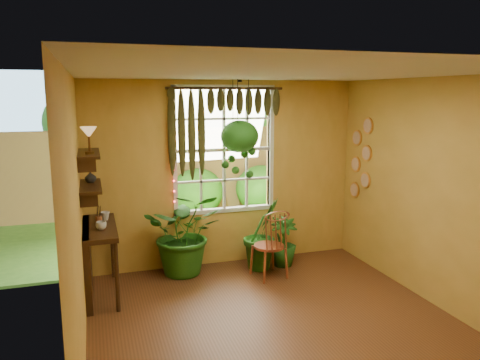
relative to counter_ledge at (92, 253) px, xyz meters
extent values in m
plane|color=#5D311A|center=(1.91, -1.60, -0.55)|extent=(4.50, 4.50, 0.00)
plane|color=silver|center=(1.91, -1.60, 2.15)|extent=(4.50, 4.50, 0.00)
plane|color=gold|center=(1.91, 0.65, 0.80)|extent=(4.00, 0.00, 4.00)
plane|color=gold|center=(-0.09, -1.60, 0.80)|extent=(0.00, 4.50, 4.50)
plane|color=gold|center=(3.91, -1.60, 0.80)|extent=(0.00, 4.50, 4.50)
cube|color=silver|center=(1.91, 0.68, 1.15)|extent=(1.52, 0.10, 1.86)
cube|color=white|center=(1.91, 0.71, 1.15)|extent=(1.38, 0.01, 1.78)
cylinder|color=#311E0D|center=(1.91, 0.57, 2.03)|extent=(1.70, 0.04, 0.04)
cube|color=#311E0D|center=(0.11, 0.00, 0.32)|extent=(0.40, 1.20, 0.06)
cube|color=#311E0D|center=(-0.05, 0.00, -0.10)|extent=(0.08, 1.18, 0.90)
cylinder|color=#311E0D|center=(0.27, -0.55, -0.12)|extent=(0.05, 0.05, 0.86)
cylinder|color=#311E0D|center=(0.27, 0.55, -0.12)|extent=(0.05, 0.05, 0.86)
cube|color=#311E0D|center=(0.03, 0.00, 0.85)|extent=(0.25, 0.90, 0.04)
cube|color=#311E0D|center=(0.03, 0.00, 1.25)|extent=(0.25, 0.90, 0.04)
cube|color=#2E5C1A|center=(1.91, 5.65, -0.57)|extent=(14.00, 10.00, 0.04)
cube|color=olive|center=(1.91, 3.85, 0.35)|extent=(12.00, 0.10, 1.80)
plane|color=#90C7F1|center=(1.91, 7.45, 1.00)|extent=(12.00, 0.00, 12.00)
cylinder|color=maroon|center=(2.33, -0.09, -0.11)|extent=(0.49, 0.49, 0.04)
torus|color=maroon|center=(2.36, -0.27, 0.36)|extent=(0.40, 0.11, 0.40)
imported|color=#164913|center=(1.25, 0.37, 0.05)|extent=(1.26, 1.15, 1.20)
imported|color=#164913|center=(2.35, 0.24, -0.03)|extent=(0.71, 0.65, 1.04)
imported|color=#164913|center=(2.68, 0.26, -0.19)|extent=(0.44, 0.44, 0.73)
ellipsoid|color=black|center=(2.07, 0.44, 1.28)|extent=(0.32, 0.32, 0.19)
ellipsoid|color=#164913|center=(2.07, 0.44, 1.36)|extent=(0.54, 0.54, 0.46)
imported|color=silver|center=(0.13, -0.19, 0.40)|extent=(0.14, 0.14, 0.10)
imported|color=beige|center=(0.19, 0.24, 0.40)|extent=(0.15, 0.15, 0.11)
cylinder|color=brown|center=(0.11, 0.08, 0.40)|extent=(0.08, 0.08, 0.10)
imported|color=#B2AD99|center=(0.04, 0.16, 0.94)|extent=(0.17, 0.17, 0.14)
cylinder|color=#543318|center=(0.05, -0.21, 1.28)|extent=(0.11, 0.11, 0.03)
cylinder|color=#543318|center=(0.05, -0.21, 1.38)|extent=(0.03, 0.03, 0.19)
cone|color=slate|center=(0.05, -0.21, 1.52)|extent=(0.19, 0.19, 0.13)
camera|label=1|loc=(0.07, -5.84, 1.95)|focal=35.00mm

